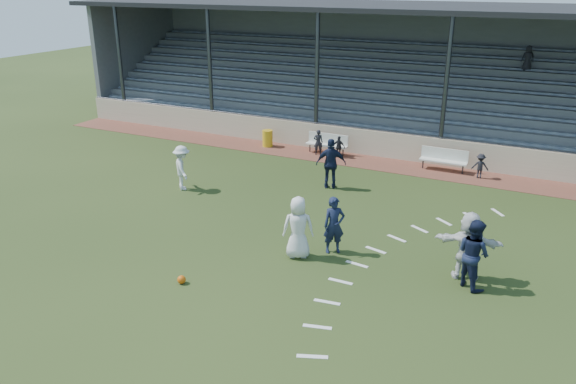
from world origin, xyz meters
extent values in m
plane|color=#293917|center=(0.00, 0.00, 0.00)|extent=(90.00, 90.00, 0.00)
cube|color=brown|center=(0.00, 10.50, 0.01)|extent=(34.00, 2.00, 0.02)
cube|color=beige|center=(0.00, 11.55, 0.60)|extent=(34.00, 0.18, 1.20)
cube|color=silver|center=(-2.07, 10.76, 0.45)|extent=(2.01, 0.44, 0.06)
cube|color=silver|center=(-2.07, 10.98, 0.70)|extent=(2.00, 0.10, 0.54)
cylinder|color=#32343B|center=(-2.92, 10.78, 0.22)|extent=(0.06, 0.06, 0.40)
cylinder|color=#32343B|center=(-1.22, 10.74, 0.22)|extent=(0.06, 0.06, 0.40)
cube|color=silver|center=(3.38, 10.70, 0.45)|extent=(2.00, 0.42, 0.06)
cube|color=silver|center=(3.38, 10.92, 0.70)|extent=(2.00, 0.08, 0.54)
cylinder|color=#32343B|center=(2.53, 10.71, 0.22)|extent=(0.06, 0.06, 0.40)
cylinder|color=#32343B|center=(4.23, 10.70, 0.22)|extent=(0.06, 0.06, 0.40)
cylinder|color=gold|center=(-5.16, 10.68, 0.42)|extent=(0.51, 0.51, 0.81)
sphere|color=#CA540B|center=(-1.02, -2.02, 0.12)|extent=(0.23, 0.23, 0.23)
imported|color=silver|center=(1.16, 0.83, 0.95)|extent=(1.10, 0.94, 1.90)
imported|color=#131A34|center=(2.00, 1.58, 0.89)|extent=(0.77, 0.73, 1.78)
imported|color=#131A34|center=(6.08, 1.35, 0.98)|extent=(1.20, 1.16, 1.95)
imported|color=silver|center=(-5.34, 3.99, 0.88)|extent=(1.27, 1.27, 1.77)
imported|color=#131A34|center=(-0.19, 6.71, 1.00)|extent=(1.27, 0.92, 2.01)
imported|color=silver|center=(5.88, 1.74, 0.99)|extent=(1.90, 0.84, 1.97)
imported|color=black|center=(-2.38, 10.52, 0.62)|extent=(0.51, 0.42, 1.20)
imported|color=black|center=(-1.34, 10.53, 0.53)|extent=(0.60, 0.27, 1.01)
imported|color=black|center=(4.94, 10.48, 0.54)|extent=(0.71, 0.46, 1.04)
cube|color=slate|center=(0.00, 12.10, 0.60)|extent=(34.00, 0.80, 1.20)
cube|color=slate|center=(0.00, 12.20, 1.25)|extent=(33.00, 0.28, 0.10)
cube|color=slate|center=(0.00, 12.90, 0.80)|extent=(34.00, 0.80, 1.60)
cube|color=slate|center=(0.00, 13.00, 1.65)|extent=(33.00, 0.28, 0.10)
cube|color=slate|center=(0.00, 13.70, 1.00)|extent=(34.00, 0.80, 2.00)
cube|color=slate|center=(0.00, 13.80, 2.05)|extent=(33.00, 0.28, 0.10)
cube|color=slate|center=(0.00, 14.50, 1.20)|extent=(34.00, 0.80, 2.40)
cube|color=slate|center=(0.00, 14.60, 2.45)|extent=(33.00, 0.28, 0.10)
cube|color=slate|center=(0.00, 15.30, 1.40)|extent=(34.00, 0.80, 2.80)
cube|color=slate|center=(0.00, 15.40, 2.85)|extent=(33.00, 0.28, 0.10)
cube|color=slate|center=(0.00, 16.10, 1.60)|extent=(34.00, 0.80, 3.20)
cube|color=slate|center=(0.00, 16.20, 3.25)|extent=(33.00, 0.28, 0.10)
cube|color=slate|center=(0.00, 16.90, 1.80)|extent=(34.00, 0.80, 3.60)
cube|color=slate|center=(0.00, 17.00, 3.65)|extent=(33.00, 0.28, 0.10)
cube|color=slate|center=(0.00, 17.70, 2.00)|extent=(34.00, 0.80, 4.00)
cube|color=slate|center=(0.00, 17.80, 4.05)|extent=(33.00, 0.28, 0.10)
cube|color=slate|center=(0.00, 18.50, 2.20)|extent=(34.00, 0.80, 4.40)
cube|color=slate|center=(0.00, 18.60, 4.45)|extent=(33.00, 0.28, 0.10)
cube|color=slate|center=(0.00, 19.10, 3.20)|extent=(34.00, 0.40, 6.40)
cube|color=slate|center=(-16.85, 15.50, 3.20)|extent=(0.30, 7.80, 6.40)
cube|color=black|center=(0.00, 15.20, 6.50)|extent=(34.60, 9.00, 0.22)
cylinder|color=#32343B|center=(-15.00, 11.65, 3.25)|extent=(0.20, 0.20, 6.50)
cylinder|color=#32343B|center=(-9.00, 11.65, 3.25)|extent=(0.20, 0.20, 6.50)
cylinder|color=#32343B|center=(-3.00, 11.65, 3.25)|extent=(0.20, 0.20, 6.50)
cylinder|color=#32343B|center=(3.00, 11.65, 3.25)|extent=(0.20, 0.20, 6.50)
cylinder|color=#32343B|center=(0.00, 11.55, 1.25)|extent=(34.00, 0.05, 0.05)
imported|color=black|center=(5.75, 16.94, 4.20)|extent=(0.66, 0.51, 1.19)
cube|color=white|center=(6.12, 7.01, 0.01)|extent=(0.54, 0.61, 0.01)
cube|color=white|center=(5.29, 6.22, 0.01)|extent=(0.59, 0.56, 0.01)
cube|color=white|center=(4.57, 5.34, 0.01)|extent=(0.64, 0.51, 0.01)
cube|color=white|center=(3.96, 4.38, 0.01)|extent=(0.67, 0.44, 0.01)
cube|color=white|center=(3.48, 3.34, 0.01)|extent=(0.70, 0.37, 0.01)
cube|color=white|center=(3.13, 2.26, 0.01)|extent=(0.71, 0.29, 0.01)
cube|color=white|center=(2.92, 1.14, 0.01)|extent=(0.71, 0.21, 0.01)
cube|color=white|center=(2.85, 0.00, 0.01)|extent=(0.70, 0.12, 0.01)
cube|color=white|center=(2.92, -1.14, 0.01)|extent=(0.71, 0.21, 0.01)
cube|color=white|center=(3.13, -2.26, 0.01)|extent=(0.71, 0.29, 0.01)
cube|color=white|center=(3.48, -3.34, 0.01)|extent=(0.70, 0.37, 0.01)
camera|label=1|loc=(7.54, -12.79, 7.87)|focal=35.00mm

